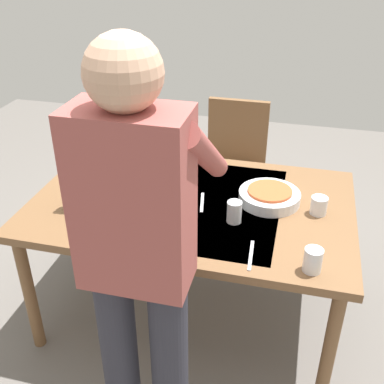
% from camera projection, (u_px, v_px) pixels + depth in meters
% --- Properties ---
extents(ground_plane, '(6.00, 6.00, 0.00)m').
position_uv_depth(ground_plane, '(192.00, 309.00, 2.69)').
color(ground_plane, '#66605B').
extents(dining_table, '(1.57, 1.01, 0.72)m').
position_uv_depth(dining_table, '(192.00, 212.00, 2.36)').
color(dining_table, brown).
rests_on(dining_table, ground_plane).
extents(chair_near, '(0.40, 0.40, 0.91)m').
position_uv_depth(chair_near, '(234.00, 161.00, 3.15)').
color(chair_near, '#523019').
rests_on(chair_near, ground_plane).
extents(person_server, '(0.42, 0.61, 1.69)m').
position_uv_depth(person_server, '(139.00, 255.00, 1.56)').
color(person_server, '#2D2D38').
rests_on(person_server, ground_plane).
extents(wine_bottle, '(0.07, 0.07, 0.30)m').
position_uv_depth(wine_bottle, '(75.00, 187.00, 2.22)').
color(wine_bottle, black).
rests_on(wine_bottle, dining_table).
extents(wine_glass_left, '(0.07, 0.07, 0.15)m').
position_uv_depth(wine_glass_left, '(190.00, 163.00, 2.45)').
color(wine_glass_left, white).
rests_on(wine_glass_left, dining_table).
extents(water_cup_near_left, '(0.07, 0.07, 0.10)m').
position_uv_depth(water_cup_near_left, '(313.00, 260.00, 1.84)').
color(water_cup_near_left, silver).
rests_on(water_cup_near_left, dining_table).
extents(water_cup_near_right, '(0.08, 0.08, 0.09)m').
position_uv_depth(water_cup_near_right, '(319.00, 206.00, 2.20)').
color(water_cup_near_right, silver).
rests_on(water_cup_near_right, dining_table).
extents(water_cup_far_left, '(0.08, 0.08, 0.11)m').
position_uv_depth(water_cup_far_left, '(110.00, 152.00, 2.68)').
color(water_cup_far_left, silver).
rests_on(water_cup_far_left, dining_table).
extents(water_cup_far_right, '(0.07, 0.07, 0.10)m').
position_uv_depth(water_cup_far_right, '(234.00, 212.00, 2.14)').
color(water_cup_far_right, silver).
rests_on(water_cup_far_right, dining_table).
extents(serving_bowl_pasta, '(0.30, 0.30, 0.07)m').
position_uv_depth(serving_bowl_pasta, '(269.00, 196.00, 2.30)').
color(serving_bowl_pasta, silver).
rests_on(serving_bowl_pasta, dining_table).
extents(dinner_plate_near, '(0.23, 0.23, 0.01)m').
position_uv_depth(dinner_plate_near, '(95.00, 227.00, 2.11)').
color(dinner_plate_near, silver).
rests_on(dinner_plate_near, dining_table).
extents(table_knife, '(0.03, 0.20, 0.00)m').
position_uv_depth(table_knife, '(251.00, 255.00, 1.94)').
color(table_knife, silver).
rests_on(table_knife, dining_table).
extents(table_fork, '(0.05, 0.18, 0.00)m').
position_uv_depth(table_fork, '(202.00, 202.00, 2.31)').
color(table_fork, silver).
rests_on(table_fork, dining_table).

